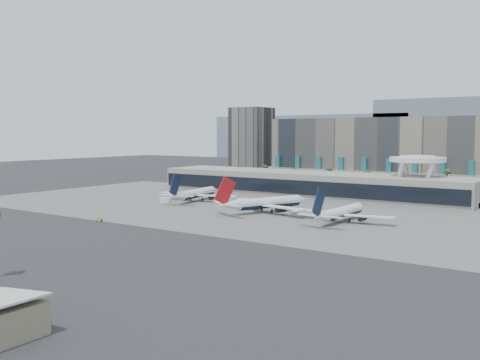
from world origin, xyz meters
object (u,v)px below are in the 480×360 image
Objects in this scene: airliner_left at (196,193)px; service_vehicle_b at (295,213)px; airliner_centre at (265,203)px; taxiway_sign at (99,220)px; airliner_right at (341,212)px; service_vehicle_a at (165,200)px.

service_vehicle_b is (60.83, -12.63, -2.85)m from airliner_left.
taxiway_sign is at bearing -102.78° from airliner_centre.
airliner_centre reaches higher than airliner_left.
airliner_right is 11.96× the size of service_vehicle_b.
airliner_right is at bearing 15.27° from airliner_centre.
taxiway_sign is at bearing -91.54° from airliner_left.
service_vehicle_a reaches higher than service_vehicle_b.
taxiway_sign is at bearing -112.33° from service_vehicle_b.
airliner_centre is 66.33m from taxiway_sign.
airliner_centre is 20.18× the size of taxiway_sign.
airliner_left reaches higher than service_vehicle_a.
service_vehicle_a is (-8.32, -12.25, -2.55)m from airliner_left.
service_vehicle_b is (-21.48, 4.26, -2.70)m from airliner_right.
airliner_right is at bearing 17.20° from taxiway_sign.
airliner_left reaches higher than service_vehicle_b.
taxiway_sign is (-52.41, -53.58, -0.40)m from service_vehicle_b.
service_vehicle_a is at bearing -132.97° from airliner_left.
airliner_right is at bearing -20.39° from airliner_left.
airliner_left reaches higher than airliner_right.
service_vehicle_a is (-55.18, 0.02, -2.82)m from airliner_centre.
airliner_centre reaches higher than taxiway_sign.
airliner_left is 1.04× the size of airliner_right.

